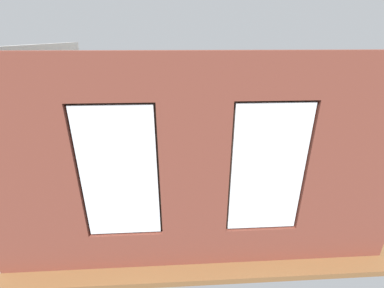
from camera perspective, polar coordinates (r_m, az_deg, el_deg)
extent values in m
cube|color=brown|center=(6.48, -1.01, -8.11)|extent=(6.62, 5.82, 0.10)
cube|color=brown|center=(4.27, 32.66, -4.69)|extent=(1.49, 0.16, 3.13)
cube|color=brown|center=(3.49, 0.54, -6.59)|extent=(0.93, 0.16, 3.13)
cube|color=brown|center=(4.04, -33.73, -6.39)|extent=(1.49, 0.16, 3.13)
cube|color=brown|center=(4.41, 14.36, -20.40)|extent=(1.06, 0.16, 0.62)
cube|color=brown|center=(3.29, 18.75, 14.20)|extent=(1.06, 0.16, 0.57)
cube|color=white|center=(3.63, 16.49, -5.80)|extent=(1.00, 0.03, 1.89)
cube|color=#38281E|center=(3.68, 16.19, -5.36)|extent=(1.06, 0.04, 1.95)
cube|color=brown|center=(4.31, -13.83, -21.50)|extent=(1.06, 0.16, 0.62)
cube|color=brown|center=(3.16, -18.23, 13.96)|extent=(1.06, 0.16, 0.57)
cube|color=white|center=(3.52, -15.89, -6.71)|extent=(1.00, 0.03, 1.89)
cube|color=#38281E|center=(3.57, -15.70, -6.24)|extent=(1.06, 0.04, 1.95)
cube|color=tan|center=(4.13, 0.39, -17.78)|extent=(3.25, 0.24, 0.06)
cube|color=black|center=(3.44, 0.45, -1.87)|extent=(0.42, 0.03, 0.52)
cube|color=#A33875|center=(3.45, 0.44, -1.77)|extent=(0.36, 0.01, 0.46)
cube|color=silver|center=(6.26, -29.31, 3.97)|extent=(0.10, 4.82, 3.13)
cube|color=black|center=(4.87, -10.07, -16.70)|extent=(1.83, 0.85, 0.42)
cube|color=black|center=(4.37, -10.90, -15.34)|extent=(1.83, 0.24, 0.38)
cube|color=black|center=(4.64, -0.14, -13.64)|extent=(0.22, 0.85, 0.24)
cube|color=black|center=(4.85, -20.09, -13.49)|extent=(0.22, 0.85, 0.24)
cube|color=#232326|center=(4.70, -5.91, -13.86)|extent=(0.64, 0.65, 0.12)
cube|color=#232326|center=(4.79, -14.49, -13.79)|extent=(0.64, 0.65, 0.12)
cube|color=black|center=(6.93, 18.02, -4.69)|extent=(0.91, 1.90, 0.42)
cube|color=black|center=(6.90, 20.91, -1.55)|extent=(0.30, 1.88, 0.38)
cube|color=black|center=(7.50, 15.96, 0.30)|extent=(0.86, 0.25, 0.24)
cube|color=black|center=(6.13, 21.24, -5.62)|extent=(0.86, 0.25, 0.24)
cube|color=#232326|center=(7.10, 16.91, -1.45)|extent=(0.67, 0.68, 0.12)
cube|color=#232326|center=(6.51, 19.15, -4.03)|extent=(0.67, 0.68, 0.12)
cube|color=#A87547|center=(6.14, 1.82, -4.87)|extent=(1.34, 0.74, 0.04)
cube|color=#A87547|center=(6.59, 6.87, -5.18)|extent=(0.07, 0.07, 0.41)
cube|color=#A87547|center=(6.50, -3.83, -5.49)|extent=(0.07, 0.07, 0.41)
cube|color=#A87547|center=(6.06, 7.86, -7.90)|extent=(0.07, 0.07, 0.41)
cube|color=#A87547|center=(5.96, -3.85, -8.30)|extent=(0.07, 0.07, 0.41)
cylinder|color=#B23D38|center=(6.11, 1.83, -4.36)|extent=(0.07, 0.07, 0.08)
cylinder|color=#B7333D|center=(6.18, 0.21, -3.95)|extent=(0.08, 0.08, 0.10)
cylinder|color=#47423D|center=(6.02, 2.88, -4.84)|extent=(0.08, 0.08, 0.08)
sphere|color=#3D8E42|center=(5.99, 2.89, -4.12)|extent=(0.10, 0.10, 0.10)
cube|color=black|center=(6.28, 5.08, -3.96)|extent=(0.18, 0.11, 0.02)
cube|color=black|center=(6.86, -24.00, -5.71)|extent=(0.90, 0.42, 0.47)
cube|color=black|center=(6.75, -24.35, -3.77)|extent=(0.50, 0.20, 0.05)
cube|color=black|center=(6.72, -24.42, -3.35)|extent=(0.06, 0.04, 0.06)
cube|color=black|center=(6.59, -24.91, -0.62)|extent=(1.14, 0.04, 0.64)
cube|color=black|center=(6.61, -24.84, -0.54)|extent=(1.09, 0.01, 0.59)
cylinder|color=olive|center=(8.00, -7.59, -0.53)|extent=(0.52, 0.52, 0.28)
ellipsoid|color=silver|center=(7.87, -7.72, 1.77)|extent=(1.16, 1.16, 0.46)
ellipsoid|color=navy|center=(7.83, -8.40, 2.54)|extent=(0.44, 0.44, 0.18)
cylinder|color=gray|center=(5.97, -21.71, -10.42)|extent=(0.33, 0.33, 0.33)
cylinder|color=brown|center=(5.88, -21.99, -8.81)|extent=(0.05, 0.05, 0.06)
ellipsoid|color=#286B2D|center=(5.72, -22.48, -5.94)|extent=(0.68, 0.68, 0.61)
cylinder|color=#9E5638|center=(8.33, -18.03, -0.38)|extent=(0.26, 0.26, 0.32)
cylinder|color=brown|center=(8.24, -18.22, 1.09)|extent=(0.04, 0.04, 0.14)
ellipsoid|color=#1E5B28|center=(8.14, -18.48, 3.08)|extent=(0.54, 0.54, 0.46)
cylinder|color=gray|center=(5.04, -23.20, -17.68)|extent=(0.25, 0.25, 0.31)
cylinder|color=brown|center=(4.79, -24.01, -13.72)|extent=(0.05, 0.05, 0.55)
cone|color=#337F38|center=(4.64, -28.13, -8.19)|extent=(0.66, 0.20, 0.60)
cone|color=#337F38|center=(4.38, -27.67, -9.89)|extent=(0.44, 0.64, 0.61)
cone|color=#337F38|center=(4.34, -22.63, -9.13)|extent=(0.64, 0.41, 0.62)
cone|color=#337F38|center=(4.59, -21.78, -7.43)|extent=(0.61, 0.54, 0.59)
cone|color=#337F38|center=(4.76, -24.47, -6.78)|extent=(0.27, 0.68, 0.59)
cylinder|color=brown|center=(5.44, 27.93, -15.11)|extent=(0.35, 0.35, 0.35)
cylinder|color=brown|center=(5.20, 28.82, -11.26)|extent=(0.06, 0.06, 0.52)
cone|color=#3D8E42|center=(4.91, 28.70, -7.03)|extent=(0.34, 0.14, 0.45)
cone|color=#3D8E42|center=(4.85, 29.57, -7.93)|extent=(0.32, 0.38, 0.41)
cone|color=#3D8E42|center=(4.91, 31.02, -7.80)|extent=(0.20, 0.39, 0.42)
cone|color=#3D8E42|center=(5.00, 31.19, -7.05)|extent=(0.34, 0.26, 0.45)
cone|color=#3D8E42|center=(5.10, 30.90, -6.68)|extent=(0.40, 0.21, 0.42)
cone|color=#3D8E42|center=(5.15, 29.42, -6.31)|extent=(0.25, 0.42, 0.39)
cone|color=#3D8E42|center=(5.07, 27.87, -6.63)|extent=(0.32, 0.42, 0.37)
cylinder|color=#47423D|center=(8.51, 15.23, 0.60)|extent=(0.36, 0.36, 0.36)
cylinder|color=brown|center=(8.39, 15.48, 2.87)|extent=(0.07, 0.07, 0.36)
cone|color=#286B2D|center=(8.22, 14.07, 5.37)|extent=(0.59, 0.19, 0.50)
cone|color=#286B2D|center=(8.06, 15.63, 5.15)|extent=(0.34, 0.54, 0.56)
cone|color=#286B2D|center=(8.11, 16.94, 4.92)|extent=(0.38, 0.57, 0.52)
cone|color=#286B2D|center=(8.37, 17.33, 5.32)|extent=(0.59, 0.17, 0.50)
cone|color=#286B2D|center=(8.47, 16.18, 5.88)|extent=(0.41, 0.52, 0.55)
cone|color=#286B2D|center=(8.39, 14.61, 5.90)|extent=(0.41, 0.53, 0.55)
cylinder|color=#9E5638|center=(4.91, 6.69, -16.53)|extent=(0.34, 0.34, 0.36)
cylinder|color=brown|center=(4.71, 6.87, -13.55)|extent=(0.06, 0.06, 0.27)
cone|color=#3D8E42|center=(4.47, 4.28, -8.97)|extent=(0.56, 0.21, 0.67)
cone|color=#3D8E42|center=(4.27, 7.62, -12.08)|extent=(0.16, 0.68, 0.54)
cone|color=#3D8E42|center=(4.55, 10.73, -9.67)|extent=(0.66, 0.18, 0.57)
cone|color=#3D8E42|center=(4.68, 6.86, -7.66)|extent=(0.18, 0.58, 0.66)
cylinder|color=gray|center=(8.07, 12.23, -1.13)|extent=(0.16, 0.16, 0.16)
cylinder|color=brown|center=(8.02, 12.30, -0.29)|extent=(0.02, 0.02, 0.10)
ellipsoid|color=#1E5B28|center=(7.96, 12.40, 0.76)|extent=(0.27, 0.27, 0.21)
cylinder|color=#47423D|center=(7.21, 1.88, -3.50)|extent=(0.16, 0.16, 0.17)
cylinder|color=brown|center=(7.16, 1.90, -2.63)|extent=(0.02, 0.02, 0.07)
ellipsoid|color=#3D8E42|center=(7.09, 1.91, -1.43)|extent=(0.31, 0.31, 0.26)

